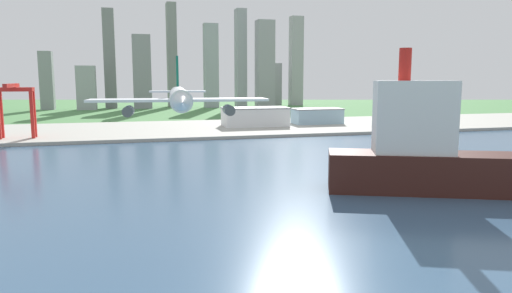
# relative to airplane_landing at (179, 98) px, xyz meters

# --- Properties ---
(ground_plane) EXTENTS (2400.00, 2400.00, 0.00)m
(ground_plane) POSITION_rel_airplane_landing_xyz_m (23.50, 122.63, -40.31)
(ground_plane) COLOR #498046
(water_bay) EXTENTS (840.00, 360.00, 0.15)m
(water_bay) POSITION_rel_airplane_landing_xyz_m (23.50, 62.63, -40.23)
(water_bay) COLOR #385675
(water_bay) RESTS_ON ground
(industrial_pier) EXTENTS (840.00, 140.00, 2.50)m
(industrial_pier) POSITION_rel_airplane_landing_xyz_m (23.50, 312.63, -39.06)
(industrial_pier) COLOR #A8A89D
(industrial_pier) RESTS_ON ground
(airplane_landing) EXTENTS (35.83, 39.10, 12.39)m
(airplane_landing) POSITION_rel_airplane_landing_xyz_m (0.00, 0.00, 0.00)
(airplane_landing) COLOR silver
(cargo_ship) EXTENTS (83.16, 49.54, 55.42)m
(cargo_ship) POSITION_rel_airplane_landing_xyz_m (101.76, 63.46, -24.61)
(cargo_ship) COLOR #381914
(cargo_ship) RESTS_ON water_bay
(port_crane_red) EXTENTS (23.74, 38.01, 38.24)m
(port_crane_red) POSITION_rel_airplane_landing_xyz_m (-84.81, 268.63, -10.44)
(port_crane_red) COLOR red
(port_crane_red) RESTS_ON industrial_pier
(warehouse_main) EXTENTS (57.08, 29.28, 16.48)m
(warehouse_main) POSITION_rel_airplane_landing_xyz_m (99.10, 310.98, -29.55)
(warehouse_main) COLOR white
(warehouse_main) RESTS_ON industrial_pier
(warehouse_annex) EXTENTS (45.36, 22.93, 14.22)m
(warehouse_annex) POSITION_rel_airplane_landing_xyz_m (160.75, 317.19, -30.68)
(warehouse_annex) COLOR #99BCD1
(warehouse_annex) RESTS_ON industrial_pier
(distant_skyline) EXTENTS (400.68, 74.19, 159.02)m
(distant_skyline) POSITION_rel_airplane_landing_xyz_m (85.28, 640.53, 21.49)
(distant_skyline) COLOR gray
(distant_skyline) RESTS_ON ground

